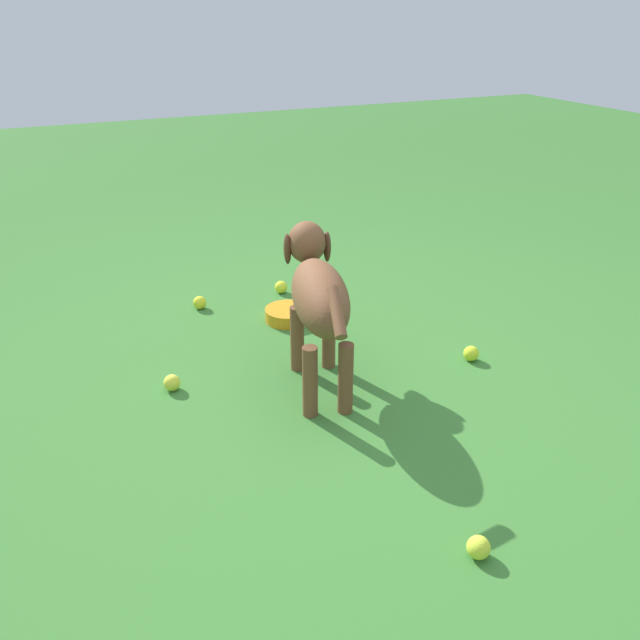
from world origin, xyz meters
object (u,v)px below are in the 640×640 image
Objects in this scene: dog at (318,294)px; tennis_ball_3 at (172,383)px; tennis_ball_0 at (471,353)px; tennis_ball_4 at (478,547)px; tennis_ball_1 at (281,287)px; water_bowl at (288,314)px; tennis_ball_2 at (200,303)px.

dog is 0.68m from tennis_ball_3.
dog is 0.77m from tennis_ball_0.
tennis_ball_0 is 1.00× the size of tennis_ball_4.
tennis_ball_4 is (-1.21, -0.57, 0.00)m from tennis_ball_3.
tennis_ball_3 is at bearing 76.32° from tennis_ball_0.
tennis_ball_3 is 1.00× the size of tennis_ball_4.
tennis_ball_4 is at bearing 174.80° from tennis_ball_1.
tennis_ball_0 is at bearing -154.88° from tennis_ball_1.
dog is 12.89× the size of tennis_ball_4.
tennis_ball_1 is 0.30× the size of water_bowl.
tennis_ball_0 is 1.00× the size of tennis_ball_1.
water_bowl is at bearing -3.02° from tennis_ball_4.
dog is 3.87× the size of water_bowl.
tennis_ball_4 is at bearing -154.83° from tennis_ball_3.
dog reaches higher than water_bowl.
water_bowl is at bearing -58.85° from tennis_ball_3.
tennis_ball_0 and tennis_ball_3 have the same top height.
tennis_ball_2 is at bearing 30.46° from dog.
tennis_ball_3 is at bearing 156.67° from tennis_ball_2.
tennis_ball_3 is (-0.71, 0.74, 0.00)m from tennis_ball_1.
tennis_ball_2 is at bearing 42.61° from tennis_ball_0.
tennis_ball_3 reaches higher than water_bowl.
tennis_ball_2 is 0.30× the size of water_bowl.
water_bowl is at bearing -130.84° from tennis_ball_2.
tennis_ball_4 is at bearing 144.62° from tennis_ball_0.
dog is at bearing 169.71° from water_bowl.
dog is 12.89× the size of tennis_ball_1.
dog reaches higher than tennis_ball_0.
dog is 12.89× the size of tennis_ball_3.
tennis_ball_1 is 1.03m from tennis_ball_3.
dog reaches higher than tennis_ball_2.
tennis_ball_3 is 0.30× the size of water_bowl.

